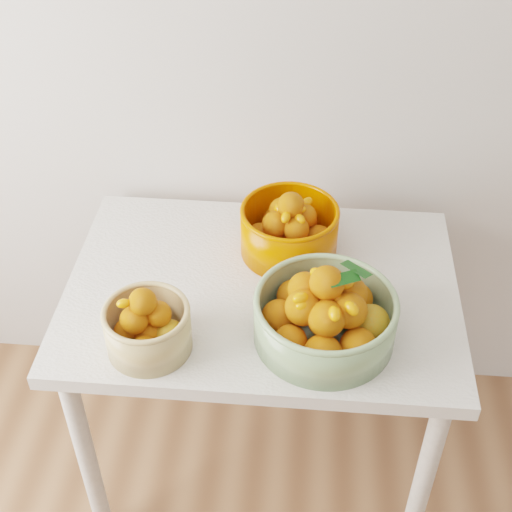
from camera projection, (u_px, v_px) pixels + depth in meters
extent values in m
cube|color=silver|center=(262.00, 291.00, 1.84)|extent=(1.00, 0.70, 0.04)
cylinder|color=silver|center=(87.00, 459.00, 1.89)|extent=(0.05, 0.05, 0.71)
cylinder|color=silver|center=(422.00, 484.00, 1.83)|extent=(0.05, 0.05, 0.71)
cylinder|color=silver|center=(134.00, 306.00, 2.33)|extent=(0.05, 0.05, 0.71)
cylinder|color=silver|center=(406.00, 322.00, 2.27)|extent=(0.05, 0.05, 0.71)
cylinder|color=tan|center=(148.00, 330.00, 1.63)|extent=(0.23, 0.23, 0.11)
torus|color=tan|center=(145.00, 312.00, 1.59)|extent=(0.24, 0.24, 0.01)
sphere|color=#D1660C|center=(170.00, 334.00, 1.63)|extent=(0.07, 0.07, 0.07)
sphere|color=#D65C07|center=(153.00, 317.00, 1.67)|extent=(0.07, 0.07, 0.07)
sphere|color=#D65C07|center=(127.00, 331.00, 1.64)|extent=(0.06, 0.06, 0.06)
sphere|color=#D65C07|center=(144.00, 349.00, 1.60)|extent=(0.06, 0.06, 0.06)
sphere|color=#D65C07|center=(148.00, 333.00, 1.64)|extent=(0.06, 0.06, 0.06)
sphere|color=#D65C07|center=(158.00, 314.00, 1.61)|extent=(0.06, 0.06, 0.06)
sphere|color=#D65C07|center=(134.00, 320.00, 1.59)|extent=(0.07, 0.07, 0.07)
sphere|color=#D65C07|center=(143.00, 302.00, 1.58)|extent=(0.06, 0.06, 0.06)
ellipsoid|color=orange|center=(143.00, 293.00, 1.60)|extent=(0.04, 0.04, 0.04)
ellipsoid|color=orange|center=(124.00, 303.00, 1.56)|extent=(0.04, 0.03, 0.03)
cylinder|color=gray|center=(325.00, 319.00, 1.65)|extent=(0.36, 0.36, 0.12)
torus|color=gray|center=(326.00, 302.00, 1.61)|extent=(0.36, 0.36, 0.02)
sphere|color=#D1660C|center=(371.00, 323.00, 1.64)|extent=(0.09, 0.09, 0.09)
sphere|color=#D65C07|center=(356.00, 299.00, 1.71)|extent=(0.08, 0.08, 0.08)
sphere|color=#D65C07|center=(325.00, 289.00, 1.73)|extent=(0.09, 0.09, 0.09)
sphere|color=#D65C07|center=(293.00, 296.00, 1.71)|extent=(0.08, 0.08, 0.08)
sphere|color=#D65C07|center=(279.00, 317.00, 1.66)|extent=(0.08, 0.08, 0.08)
sphere|color=#D65C07|center=(290.00, 342.00, 1.60)|extent=(0.08, 0.08, 0.08)
sphere|color=#D65C07|center=(323.00, 355.00, 1.57)|extent=(0.09, 0.09, 0.09)
sphere|color=#D65C07|center=(358.00, 346.00, 1.59)|extent=(0.08, 0.08, 0.08)
sphere|color=#D65C07|center=(325.00, 320.00, 1.65)|extent=(0.08, 0.08, 0.08)
sphere|color=#D65C07|center=(350.00, 294.00, 1.63)|extent=(0.08, 0.08, 0.08)
sphere|color=#D65C07|center=(328.00, 283.00, 1.65)|extent=(0.08, 0.08, 0.08)
sphere|color=#D65C07|center=(305.00, 289.00, 1.64)|extent=(0.08, 0.08, 0.08)
sphere|color=#D65C07|center=(303.00, 307.00, 1.59)|extent=(0.08, 0.08, 0.08)
sphere|color=#D65C07|center=(327.00, 319.00, 1.57)|extent=(0.08, 0.08, 0.08)
sphere|color=#D65C07|center=(349.00, 311.00, 1.58)|extent=(0.08, 0.08, 0.08)
sphere|color=#D65C07|center=(327.00, 283.00, 1.57)|extent=(0.08, 0.08, 0.08)
ellipsoid|color=orange|center=(339.00, 300.00, 1.58)|extent=(0.05, 0.04, 0.04)
ellipsoid|color=orange|center=(328.00, 285.00, 1.58)|extent=(0.04, 0.05, 0.04)
ellipsoid|color=orange|center=(335.00, 314.00, 1.52)|extent=(0.04, 0.05, 0.04)
ellipsoid|color=orange|center=(301.00, 298.00, 1.56)|extent=(0.05, 0.05, 0.04)
ellipsoid|color=orange|center=(317.00, 274.00, 1.59)|extent=(0.05, 0.05, 0.04)
ellipsoid|color=orange|center=(320.00, 291.00, 1.59)|extent=(0.05, 0.03, 0.04)
ellipsoid|color=orange|center=(352.00, 308.00, 1.53)|extent=(0.05, 0.05, 0.04)
ellipsoid|color=orange|center=(339.00, 288.00, 1.61)|extent=(0.05, 0.05, 0.04)
ellipsoid|color=orange|center=(303.00, 305.00, 1.56)|extent=(0.05, 0.05, 0.04)
ellipsoid|color=orange|center=(325.00, 290.00, 1.61)|extent=(0.05, 0.05, 0.05)
ellipsoid|color=orange|center=(346.00, 284.00, 1.59)|extent=(0.05, 0.04, 0.04)
cylinder|color=#CB4900|center=(289.00, 231.00, 1.88)|extent=(0.32, 0.32, 0.13)
torus|color=#CB4900|center=(290.00, 211.00, 1.84)|extent=(0.32, 0.32, 0.01)
sphere|color=#D65C07|center=(318.00, 239.00, 1.89)|extent=(0.08, 0.08, 0.08)
sphere|color=#D65C07|center=(303.00, 222.00, 1.95)|extent=(0.08, 0.08, 0.08)
sphere|color=#D65C07|center=(275.00, 221.00, 1.95)|extent=(0.07, 0.07, 0.07)
sphere|color=#D65C07|center=(260.00, 236.00, 1.90)|extent=(0.07, 0.07, 0.07)
sphere|color=#D65C07|center=(273.00, 253.00, 1.85)|extent=(0.07, 0.07, 0.07)
sphere|color=#D65C07|center=(302.00, 254.00, 1.84)|extent=(0.08, 0.08, 0.08)
sphere|color=#D65C07|center=(289.00, 237.00, 1.90)|extent=(0.07, 0.07, 0.07)
sphere|color=#D65C07|center=(304.00, 216.00, 1.87)|extent=(0.07, 0.07, 0.07)
sphere|color=#D65C07|center=(283.00, 211.00, 1.89)|extent=(0.07, 0.07, 0.07)
sphere|color=#D65C07|center=(275.00, 225.00, 1.85)|extent=(0.07, 0.07, 0.07)
sphere|color=#D65C07|center=(296.00, 229.00, 1.83)|extent=(0.07, 0.07, 0.07)
sphere|color=#D65C07|center=(291.00, 205.00, 1.83)|extent=(0.07, 0.07, 0.07)
ellipsoid|color=orange|center=(291.00, 215.00, 1.85)|extent=(0.04, 0.03, 0.03)
ellipsoid|color=orange|center=(303.00, 212.00, 1.86)|extent=(0.05, 0.04, 0.04)
ellipsoid|color=orange|center=(280.00, 209.00, 1.86)|extent=(0.05, 0.04, 0.03)
ellipsoid|color=orange|center=(299.00, 209.00, 1.83)|extent=(0.04, 0.04, 0.04)
ellipsoid|color=orange|center=(297.00, 204.00, 1.86)|extent=(0.04, 0.04, 0.04)
ellipsoid|color=orange|center=(307.00, 202.00, 1.87)|extent=(0.05, 0.04, 0.04)
ellipsoid|color=orange|center=(286.00, 217.00, 1.80)|extent=(0.03, 0.04, 0.03)
ellipsoid|color=orange|center=(300.00, 219.00, 1.81)|extent=(0.04, 0.04, 0.03)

